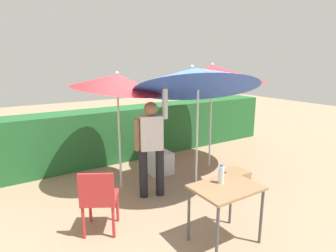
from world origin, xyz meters
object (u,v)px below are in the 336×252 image
Objects in this scene: umbrella_rainbow at (212,75)px; folding_table at (226,193)px; crate_cardboard at (235,179)px; bottle_water at (221,174)px; umbrella_yellow at (195,79)px; umbrella_orange at (117,83)px; person_vendor at (151,143)px; chair_plastic at (99,197)px; cooler_box at (160,163)px.

umbrella_rainbow reaches higher than folding_table.
folding_table reaches higher than crate_cardboard.
umbrella_rainbow is 2.12m from crate_cardboard.
bottle_water is at bearing -127.79° from umbrella_rainbow.
folding_table is (-0.54, -1.35, -1.29)m from umbrella_yellow.
folding_table is (0.45, -2.19, -1.21)m from umbrella_orange.
umbrella_yellow reaches higher than folding_table.
umbrella_rainbow is at bearing -2.27° from umbrella_orange.
person_vendor is (-1.72, -0.54, -1.02)m from umbrella_rainbow.
umbrella_orange is at bearing 177.73° from umbrella_rainbow.
folding_table is (-1.56, -2.11, -1.30)m from umbrella_rainbow.
chair_plastic is 2.52m from crate_cardboard.
umbrella_rainbow is 2.49× the size of chair_plastic.
umbrella_rainbow is 2.77× the size of folding_table.
umbrella_orange reaches higher than cooler_box.
person_vendor is at bearing 162.79° from umbrella_yellow.
chair_plastic is 1.98× the size of cooler_box.
umbrella_yellow is at bearing 66.76° from bottle_water.
bottle_water is (0.01, 0.10, 0.21)m from folding_table.
umbrella_rainbow is 2.93m from folding_table.
umbrella_orange is 2.67× the size of folding_table.
bottle_water reaches higher than chair_plastic.
umbrella_rainbow is at bearing -10.47° from cooler_box.
folding_table is at bearing -39.29° from chair_plastic.
umbrella_rainbow is 4.92× the size of cooler_box.
umbrella_rainbow is 1.27m from umbrella_yellow.
umbrella_orange is 2.40× the size of chair_plastic.
crate_cardboard is at bearing 0.30° from chair_plastic.
umbrella_orange reaches higher than chair_plastic.
umbrella_rainbow reaches higher than cooler_box.
umbrella_rainbow is at bearing 36.59° from umbrella_yellow.
person_vendor is 4.91× the size of crate_cardboard.
person_vendor is (0.29, -0.62, -0.94)m from umbrella_orange.
folding_table is at bearing -84.32° from person_vendor.
umbrella_yellow is at bearing -84.36° from cooler_box.
crate_cardboard is at bearing -57.96° from cooler_box.
chair_plastic is 1.59m from bottle_water.
umbrella_orange is 1.16m from person_vendor.
folding_table is at bearing -126.56° from umbrella_rainbow.
chair_plastic is (-1.09, -0.55, -0.42)m from person_vendor.
bottle_water is (-0.44, -2.21, 0.65)m from cooler_box.
umbrella_orange is at bearing 102.39° from bottle_water.
umbrella_yellow is 1.74m from bottle_water.
crate_cardboard is (1.70, -1.16, -1.71)m from umbrella_orange.
umbrella_yellow is 3.16× the size of folding_table.
umbrella_yellow reaches higher than umbrella_rainbow.
umbrella_rainbow reaches higher than bottle_water.
person_vendor is at bearing 26.90° from chair_plastic.
chair_plastic is at bearing -142.56° from cooler_box.
person_vendor is 4.18× the size of cooler_box.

